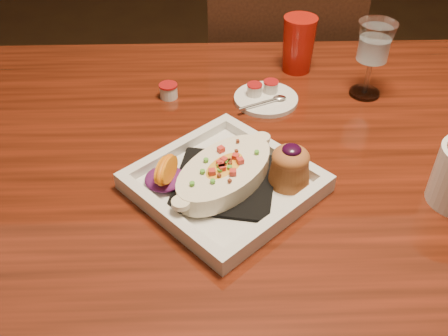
{
  "coord_description": "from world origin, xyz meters",
  "views": [
    {
      "loc": [
        -0.2,
        -0.69,
        1.3
      ],
      "look_at": [
        -0.18,
        -0.06,
        0.77
      ],
      "focal_mm": 40.0,
      "sensor_mm": 36.0,
      "label": 1
    }
  ],
  "objects_px": {
    "saucer": "(265,97)",
    "goblet": "(374,46)",
    "chair_far": "(275,90)",
    "plate": "(231,177)",
    "red_tumbler": "(298,44)",
    "table": "(316,195)"
  },
  "relations": [
    {
      "from": "saucer",
      "to": "goblet",
      "type": "bearing_deg",
      "value": 5.06
    },
    {
      "from": "chair_far",
      "to": "saucer",
      "type": "distance_m",
      "value": 0.52
    },
    {
      "from": "plate",
      "to": "saucer",
      "type": "distance_m",
      "value": 0.28
    },
    {
      "from": "saucer",
      "to": "red_tumbler",
      "type": "bearing_deg",
      "value": 57.32
    },
    {
      "from": "goblet",
      "to": "plate",
      "type": "bearing_deg",
      "value": -135.38
    },
    {
      "from": "saucer",
      "to": "chair_far",
      "type": "bearing_deg",
      "value": 79.13
    },
    {
      "from": "plate",
      "to": "goblet",
      "type": "height_order",
      "value": "goblet"
    },
    {
      "from": "goblet",
      "to": "red_tumbler",
      "type": "relative_size",
      "value": 1.29
    },
    {
      "from": "table",
      "to": "plate",
      "type": "bearing_deg",
      "value": -152.58
    },
    {
      "from": "table",
      "to": "plate",
      "type": "relative_size",
      "value": 4.21
    },
    {
      "from": "goblet",
      "to": "red_tumbler",
      "type": "xyz_separation_m",
      "value": [
        -0.13,
        0.11,
        -0.05
      ]
    },
    {
      "from": "plate",
      "to": "red_tumbler",
      "type": "height_order",
      "value": "red_tumbler"
    },
    {
      "from": "table",
      "to": "red_tumbler",
      "type": "bearing_deg",
      "value": 90.65
    },
    {
      "from": "table",
      "to": "plate",
      "type": "xyz_separation_m",
      "value": [
        -0.17,
        -0.09,
        0.12
      ]
    },
    {
      "from": "chair_far",
      "to": "plate",
      "type": "xyz_separation_m",
      "value": [
        -0.17,
        -0.72,
        0.27
      ]
    },
    {
      "from": "chair_far",
      "to": "red_tumbler",
      "type": "height_order",
      "value": "chair_far"
    },
    {
      "from": "plate",
      "to": "table",
      "type": "bearing_deg",
      "value": -14.86
    },
    {
      "from": "chair_far",
      "to": "saucer",
      "type": "xyz_separation_m",
      "value": [
        -0.09,
        -0.45,
        0.25
      ]
    },
    {
      "from": "chair_far",
      "to": "goblet",
      "type": "height_order",
      "value": "chair_far"
    },
    {
      "from": "table",
      "to": "plate",
      "type": "distance_m",
      "value": 0.22
    },
    {
      "from": "table",
      "to": "saucer",
      "type": "bearing_deg",
      "value": 115.45
    },
    {
      "from": "table",
      "to": "red_tumbler",
      "type": "height_order",
      "value": "red_tumbler"
    }
  ]
}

